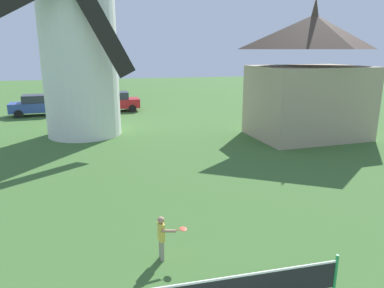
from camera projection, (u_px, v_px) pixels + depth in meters
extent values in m
cylinder|color=white|center=(80.00, 54.00, 20.25)|extent=(4.17, 4.17, 9.23)
cylinder|color=#238E4C|center=(335.00, 280.00, 7.05)|extent=(0.06, 0.06, 1.10)
cube|color=white|center=(219.00, 279.00, 6.40)|extent=(4.74, 0.02, 0.04)
cylinder|color=#9E937F|center=(161.00, 248.00, 8.74)|extent=(0.10, 0.10, 0.50)
cylinder|color=#9E937F|center=(162.00, 251.00, 8.61)|extent=(0.10, 0.10, 0.50)
cube|color=#E5CC4C|center=(161.00, 232.00, 8.55)|extent=(0.15, 0.25, 0.45)
sphere|color=tan|center=(161.00, 220.00, 8.48)|extent=(0.17, 0.17, 0.17)
cylinder|color=tan|center=(160.00, 229.00, 8.71)|extent=(0.07, 0.07, 0.33)
cylinder|color=tan|center=(169.00, 231.00, 8.45)|extent=(0.35, 0.09, 0.13)
cylinder|color=#D84C33|center=(174.00, 230.00, 8.49)|extent=(0.22, 0.04, 0.04)
ellipsoid|color=#D84C33|center=(183.00, 229.00, 8.55)|extent=(0.19, 0.25, 0.03)
cube|color=#334C99|center=(41.00, 107.00, 27.47)|extent=(4.46, 2.01, 0.70)
cube|color=#2D333D|center=(40.00, 98.00, 27.30)|extent=(2.54, 1.67, 0.56)
cylinder|color=black|center=(62.00, 109.00, 28.77)|extent=(0.61, 0.22, 0.60)
cylinder|color=black|center=(61.00, 112.00, 27.21)|extent=(0.61, 0.22, 0.60)
cylinder|color=black|center=(21.00, 110.00, 27.90)|extent=(0.61, 0.22, 0.60)
cylinder|color=black|center=(18.00, 114.00, 26.34)|extent=(0.61, 0.22, 0.60)
cube|color=red|center=(114.00, 103.00, 29.18)|extent=(4.03, 1.82, 0.70)
cube|color=#2D333D|center=(114.00, 96.00, 29.02)|extent=(2.27, 1.56, 0.56)
cylinder|color=black|center=(130.00, 105.00, 30.41)|extent=(0.61, 0.20, 0.60)
cylinder|color=black|center=(132.00, 108.00, 28.83)|extent=(0.61, 0.20, 0.60)
cylinder|color=black|center=(97.00, 107.00, 29.72)|extent=(0.61, 0.20, 0.60)
cylinder|color=black|center=(98.00, 110.00, 28.13)|extent=(0.61, 0.20, 0.60)
cube|color=tan|center=(308.00, 102.00, 20.42)|extent=(6.26, 4.77, 4.00)
pyramid|color=#423328|center=(314.00, 32.00, 19.45)|extent=(6.58, 5.01, 1.80)
cone|color=#423328|center=(315.00, 14.00, 19.22)|extent=(0.70, 0.70, 1.80)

